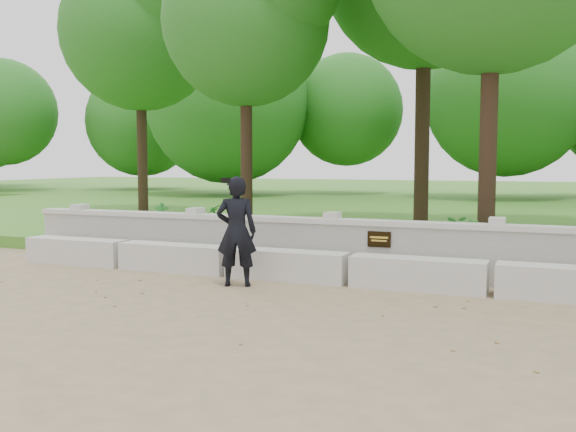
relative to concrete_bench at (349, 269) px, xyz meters
name	(u,v)px	position (x,y,z in m)	size (l,w,h in m)	color
ground	(303,313)	(0.00, -1.90, -0.22)	(80.00, 80.00, 0.00)	#947A5A
lawn	(459,214)	(0.00, 12.10, -0.10)	(40.00, 22.00, 0.25)	#2F6F1B
concrete_bench	(349,269)	(0.00, 0.00, 0.00)	(11.90, 0.45, 0.45)	beige
parapet_wall	(362,247)	(0.00, 0.70, 0.24)	(12.50, 0.35, 0.90)	beige
man_main	(236,231)	(-1.48, -0.72, 0.57)	(0.68, 0.64, 1.60)	black
tree_far_left	(140,20)	(-8.54, 7.07, 5.68)	(4.60, 4.60, 7.97)	#382619
tree_left	(246,10)	(-3.27, 3.29, 4.71)	(3.49, 3.49, 6.44)	#382619
shrub_a	(161,217)	(-5.24, 3.04, 0.35)	(0.34, 0.23, 0.65)	#2D852F
shrub_b	(472,240)	(1.58, 1.40, 0.34)	(0.35, 0.28, 0.63)	#2D852F
shrub_c	(463,239)	(1.44, 1.40, 0.36)	(0.59, 0.52, 0.66)	#2D852F
shrub_d	(214,221)	(-3.74, 2.71, 0.36)	(0.37, 0.33, 0.66)	#2D852F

